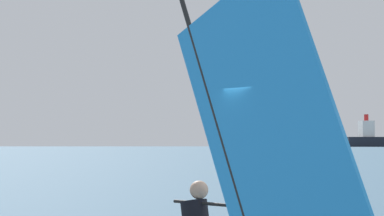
% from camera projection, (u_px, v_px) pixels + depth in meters
% --- Properties ---
extents(windsurfer, '(4.22, 1.81, 4.18)m').
position_uv_depth(windsurfer, '(229.00, 211.00, 9.61)').
color(windsurfer, orange).
rests_on(windsurfer, ground_plane).
extents(channel_buoy, '(0.91, 0.91, 1.84)m').
position_uv_depth(channel_buoy, '(228.00, 160.00, 56.93)').
color(channel_buoy, yellow).
rests_on(channel_buoy, ground_plane).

